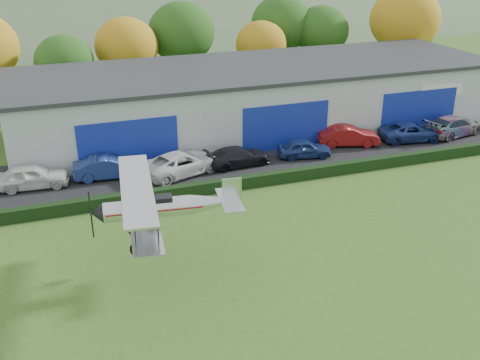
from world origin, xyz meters
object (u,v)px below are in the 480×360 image
object	(u,v)px
car_2	(181,163)
biplane	(161,206)
car_3	(238,156)
car_5	(348,136)
car_0	(32,176)
car_6	(411,132)
car_7	(454,126)
hangar	(258,96)
car_4	(304,148)
car_1	(109,167)

from	to	relation	value
car_2	biplane	bearing A→B (deg)	142.58
car_3	car_5	distance (m)	9.64
car_2	biplane	size ratio (longest dim) A/B	0.70
car_3	car_0	bearing A→B (deg)	81.68
car_2	car_5	distance (m)	13.82
car_0	biplane	size ratio (longest dim) A/B	0.57
car_0	car_6	world-z (taller)	car_0
car_3	car_7	distance (m)	18.95
hangar	car_3	size ratio (longest dim) A/B	8.49
car_2	car_3	xyz separation A→B (m)	(4.18, 0.19, -0.10)
car_0	car_7	size ratio (longest dim) A/B	0.84
car_7	biplane	world-z (taller)	biplane
car_5	car_6	world-z (taller)	car_5
car_0	car_5	bearing A→B (deg)	-85.42
car_0	car_4	xyz separation A→B (m)	(19.17, -0.97, -0.12)
hangar	car_0	distance (m)	20.00
car_5	car_6	bearing A→B (deg)	-80.82
car_1	car_6	bearing A→B (deg)	-86.58
car_5	car_7	world-z (taller)	car_7
car_5	car_6	distance (m)	5.37
car_3	car_4	bearing A→B (deg)	-95.60
car_3	biplane	size ratio (longest dim) A/B	0.58
hangar	car_6	xyz separation A→B (m)	(10.28, -7.67, -1.89)
car_6	car_4	bearing A→B (deg)	101.61
car_3	car_7	xyz separation A→B (m)	(18.95, 0.29, 0.12)
car_6	hangar	bearing A→B (deg)	62.10
car_1	car_3	distance (m)	9.05
biplane	car_2	bearing A→B (deg)	78.79
car_1	car_5	distance (m)	18.59
car_0	car_2	size ratio (longest dim) A/B	0.82
car_2	car_4	world-z (taller)	car_2
hangar	car_6	bearing A→B (deg)	-36.74
car_0	biplane	world-z (taller)	biplane
car_4	car_5	bearing A→B (deg)	-64.19
car_0	car_3	size ratio (longest dim) A/B	0.98
car_3	car_1	bearing A→B (deg)	79.81
car_3	car_7	bearing A→B (deg)	-93.82
car_7	car_2	bearing A→B (deg)	79.60
car_1	car_3	world-z (taller)	car_1
hangar	car_2	distance (m)	12.20
car_0	car_3	bearing A→B (deg)	-89.48
car_2	car_6	size ratio (longest dim) A/B	1.12
car_1	car_4	distance (m)	14.26
car_7	biplane	distance (m)	29.66
car_5	biplane	distance (m)	21.96
car_7	car_5	bearing A→B (deg)	73.68
car_2	car_5	world-z (taller)	car_2
car_3	car_4	world-z (taller)	car_3
car_1	car_5	bearing A→B (deg)	-84.82
hangar	car_4	distance (m)	8.39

